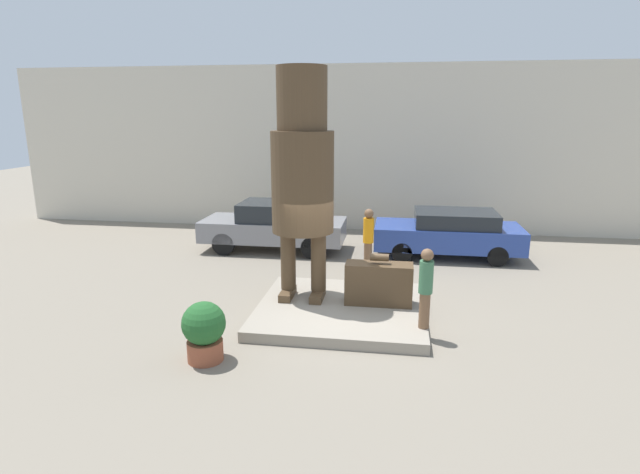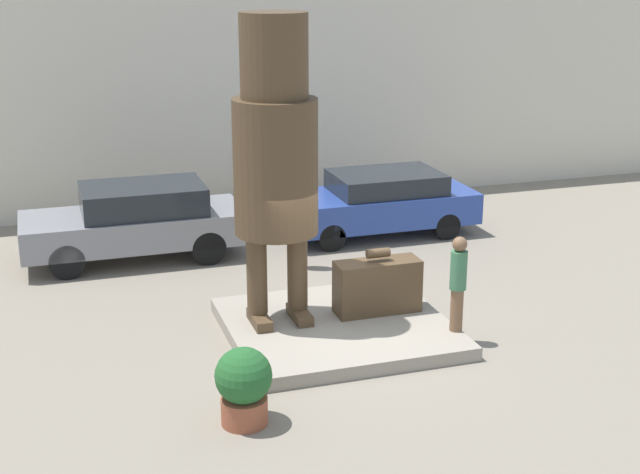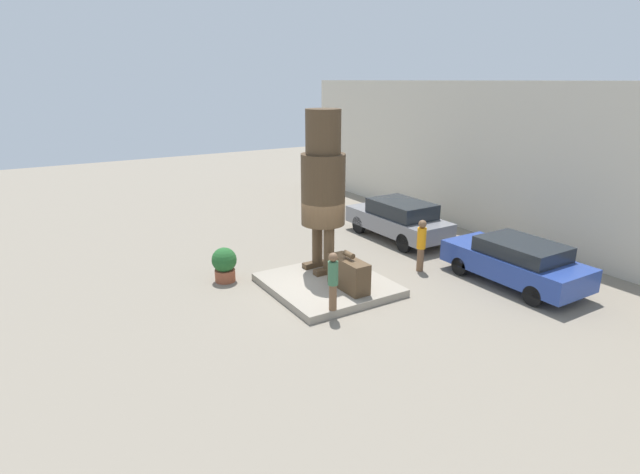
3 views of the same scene
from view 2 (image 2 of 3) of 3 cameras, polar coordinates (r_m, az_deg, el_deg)
The scene contains 10 objects.
ground_plane at distance 15.21m, azimuth 1.12°, elevation -6.23°, with size 60.00×60.00×0.00m, color gray.
pedestal at distance 15.16m, azimuth 1.12°, elevation -5.84°, with size 3.66×3.44×0.23m.
building_backdrop at distance 22.58m, azimuth -6.18°, elevation 9.59°, with size 28.00×0.60×6.11m.
statue_figure at distance 14.34m, azimuth -2.87°, elevation 5.76°, with size 1.38×1.38×5.09m.
giant_suitcase at distance 15.40m, azimuth 3.69°, elevation -3.15°, with size 1.47×0.54×1.15m.
tourist at distance 14.63m, azimuth 8.83°, elevation -2.72°, with size 0.27×0.27×1.62m.
parked_car_grey at distance 19.07m, azimuth -11.67°, elevation 1.08°, with size 4.59×1.88×1.59m.
parked_car_blue at distance 20.44m, azimuth 3.79°, elevation 2.28°, with size 4.44×1.89×1.44m.
planter_pot at distance 12.26m, azimuth -4.91°, elevation -9.38°, with size 0.79×0.79×1.11m.
worker_hivis at distance 18.06m, azimuth -1.28°, elevation 0.91°, with size 0.30×0.30×1.76m.
Camera 2 is at (-4.57, -13.15, 6.11)m, focal length 50.00 mm.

